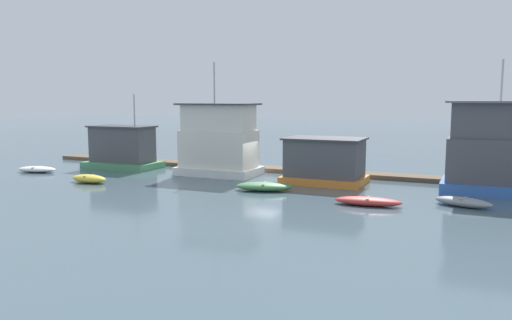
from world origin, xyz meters
TOP-DOWN VIEW (x-y plane):
  - ground_plane at (0.00, 0.00)m, footprint 200.00×200.00m
  - dock_walkway at (0.00, 3.50)m, footprint 42.40×1.73m
  - houseboat_green at (-12.35, 0.28)m, footprint 5.93×3.33m
  - houseboat_white at (-3.51, 0.17)m, footprint 5.84×3.45m
  - houseboat_orange at (4.60, -0.18)m, footprint 5.29×3.56m
  - houseboat_blue at (15.04, 0.51)m, footprint 6.45×3.77m
  - dinghy_white at (-16.74, -4.35)m, footprint 3.25×1.94m
  - dinghy_yellow at (-9.74, -6.44)m, footprint 2.71×1.13m
  - dinghy_green at (2.02, -4.32)m, footprint 3.72×2.39m
  - dinghy_red at (8.66, -5.99)m, footprint 3.56×1.43m
  - dinghy_grey at (13.22, -4.28)m, footprint 3.07×1.84m

SIDE VIEW (x-z plane):
  - ground_plane at x=0.00m, z-range 0.00..0.00m
  - dock_walkway at x=0.00m, z-range 0.00..0.30m
  - dinghy_white at x=-16.74m, z-range 0.00..0.45m
  - dinghy_red at x=8.66m, z-range 0.00..0.46m
  - dinghy_grey at x=13.22m, z-range 0.00..0.50m
  - dinghy_green at x=2.02m, z-range 0.00..0.52m
  - dinghy_yellow at x=-9.74m, z-range 0.00..0.55m
  - houseboat_orange at x=4.60m, z-range -0.05..2.96m
  - houseboat_green at x=-12.35m, z-range -1.38..4.52m
  - houseboat_white at x=-3.51m, z-range -1.64..6.51m
  - houseboat_blue at x=15.04m, z-range -1.36..6.45m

